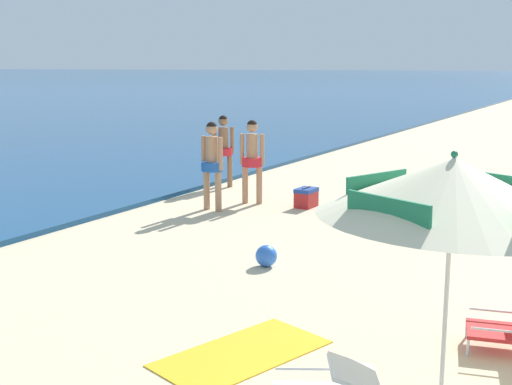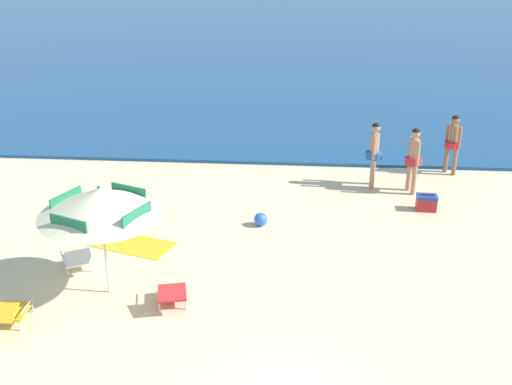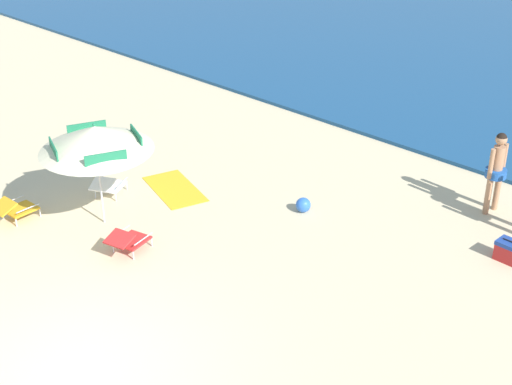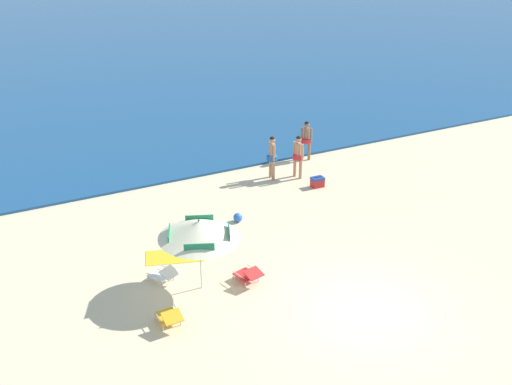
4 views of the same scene
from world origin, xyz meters
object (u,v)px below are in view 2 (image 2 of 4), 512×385
(person_standing_beside, at_px, (374,150))
(person_wading_in, at_px, (414,156))
(lounge_chair_under_umbrella, at_px, (78,259))
(cooler_box, at_px, (426,203))
(lounge_chair_beside_umbrella, at_px, (172,293))
(beach_ball, at_px, (261,219))
(beach_umbrella_striped_main, at_px, (100,202))
(lounge_chair_facing_sea, at_px, (8,312))
(beach_towel, at_px, (133,244))
(person_standing_near_shore, at_px, (453,140))

(person_standing_beside, xyz_separation_m, person_wading_in, (0.99, -0.37, -0.01))
(lounge_chair_under_umbrella, xyz_separation_m, cooler_box, (7.64, 3.68, -0.07))
(lounge_chair_beside_umbrella, bearing_deg, beach_ball, 68.89)
(beach_umbrella_striped_main, bearing_deg, lounge_chair_facing_sea, -139.21)
(cooler_box, bearing_deg, lounge_chair_under_umbrella, -154.27)
(cooler_box, xyz_separation_m, beach_ball, (-4.07, -1.23, -0.04))
(lounge_chair_facing_sea, distance_m, person_wading_in, 10.52)
(lounge_chair_facing_sea, height_order, cooler_box, lounge_chair_facing_sea)
(lounge_chair_facing_sea, bearing_deg, person_wading_in, 40.59)
(lounge_chair_facing_sea, bearing_deg, beach_umbrella_striped_main, 40.79)
(beach_ball, bearing_deg, beach_towel, -156.55)
(person_standing_near_shore, xyz_separation_m, person_standing_beside, (-2.34, -1.18, 0.04))
(lounge_chair_facing_sea, xyz_separation_m, beach_towel, (1.32, 3.21, -0.27))
(lounge_chair_under_umbrella, distance_m, lounge_chair_facing_sea, 2.04)
(lounge_chair_under_umbrella, relative_size, lounge_chair_facing_sea, 1.12)
(lounge_chair_under_umbrella, distance_m, beach_ball, 4.32)
(person_standing_near_shore, height_order, beach_ball, person_standing_near_shore)
(beach_umbrella_striped_main, relative_size, person_wading_in, 1.73)
(lounge_chair_beside_umbrella, relative_size, beach_towel, 0.53)
(beach_umbrella_striped_main, height_order, lounge_chair_facing_sea, beach_umbrella_striped_main)
(lounge_chair_under_umbrella, distance_m, beach_towel, 1.49)
(beach_umbrella_striped_main, distance_m, lounge_chair_facing_sea, 2.46)
(beach_umbrella_striped_main, xyz_separation_m, beach_towel, (-0.08, 2.00, -1.88))
(lounge_chair_facing_sea, distance_m, person_standing_beside, 10.05)
(cooler_box, xyz_separation_m, beach_towel, (-6.85, -2.44, -0.20))
(lounge_chair_under_umbrella, distance_m, person_standing_near_shore, 10.89)
(beach_ball, bearing_deg, person_standing_beside, 44.03)
(lounge_chair_beside_umbrella, distance_m, person_standing_near_shore, 10.04)
(beach_umbrella_striped_main, height_order, cooler_box, beach_umbrella_striped_main)
(lounge_chair_beside_umbrella, xyz_separation_m, person_standing_near_shore, (6.60, 7.54, 0.73))
(lounge_chair_under_umbrella, relative_size, beach_ball, 3.15)
(beach_towel, bearing_deg, person_standing_near_shore, 32.86)
(lounge_chair_facing_sea, xyz_separation_m, person_standing_near_shore, (9.32, 8.38, 0.73))
(lounge_chair_under_umbrella, relative_size, person_standing_near_shore, 0.58)
(person_standing_beside, bearing_deg, person_wading_in, -20.46)
(lounge_chair_under_umbrella, height_order, person_standing_beside, person_standing_beside)
(person_standing_beside, distance_m, person_wading_in, 1.06)
(person_standing_beside, bearing_deg, lounge_chair_facing_sea, -134.11)
(person_standing_near_shore, relative_size, person_standing_beside, 0.96)
(beach_umbrella_striped_main, height_order, beach_ball, beach_umbrella_striped_main)
(person_standing_beside, xyz_separation_m, cooler_box, (1.20, -1.54, -0.84))
(lounge_chair_beside_umbrella, xyz_separation_m, lounge_chair_facing_sea, (-2.72, -0.84, -0.00))
(lounge_chair_beside_umbrella, bearing_deg, person_standing_near_shore, 48.81)
(beach_umbrella_striped_main, bearing_deg, person_wading_in, 40.54)
(lounge_chair_beside_umbrella, xyz_separation_m, person_wading_in, (5.25, 5.99, 0.75))
(lounge_chair_facing_sea, height_order, beach_towel, lounge_chair_facing_sea)
(person_wading_in, relative_size, beach_towel, 0.99)
(lounge_chair_facing_sea, xyz_separation_m, cooler_box, (8.18, 5.65, -0.07))
(cooler_box, bearing_deg, person_standing_beside, 127.89)
(person_wading_in, bearing_deg, lounge_chair_facing_sea, -139.41)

